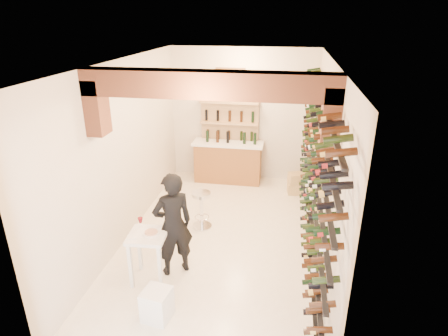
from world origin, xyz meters
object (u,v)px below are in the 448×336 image
at_px(crate_lower, 297,188).
at_px(person, 173,225).
at_px(tasting_table, 148,242).
at_px(white_stool, 157,304).
at_px(back_counter, 228,161).
at_px(chrome_barstool, 202,207).
at_px(wine_rack, 312,167).

bearing_deg(crate_lower, person, -121.08).
xyz_separation_m(tasting_table, white_stool, (0.38, -0.79, -0.44)).
bearing_deg(back_counter, tasting_table, -98.56).
xyz_separation_m(back_counter, chrome_barstool, (-0.15, -2.30, -0.10)).
bearing_deg(wine_rack, chrome_barstool, 169.91).
distance_m(wine_rack, back_counter, 3.38).
height_order(chrome_barstool, crate_lower, chrome_barstool).
bearing_deg(crate_lower, tasting_table, -123.13).
bearing_deg(person, crate_lower, -156.52).
xyz_separation_m(person, chrome_barstool, (0.12, 1.42, -0.43)).
height_order(wine_rack, person, wine_rack).
relative_size(wine_rack, crate_lower, 13.28).
bearing_deg(white_stool, person, 93.08).
relative_size(white_stool, person, 0.26).
height_order(wine_rack, white_stool, wine_rack).
distance_m(white_stool, person, 1.22).
relative_size(wine_rack, back_counter, 3.35).
bearing_deg(back_counter, crate_lower, -14.77).
bearing_deg(crate_lower, back_counter, 165.23).
height_order(wine_rack, tasting_table, wine_rack).
bearing_deg(wine_rack, person, -153.04).
xyz_separation_m(white_stool, person, (-0.06, 1.04, 0.64)).
distance_m(wine_rack, chrome_barstool, 2.30).
xyz_separation_m(tasting_table, person, (0.33, 0.25, 0.19)).
bearing_deg(back_counter, chrome_barstool, -93.69).
relative_size(wine_rack, tasting_table, 5.77).
distance_m(back_counter, tasting_table, 4.01).
height_order(tasting_table, crate_lower, tasting_table).
distance_m(white_stool, chrome_barstool, 2.47).
relative_size(back_counter, chrome_barstool, 2.29).
xyz_separation_m(wine_rack, crate_lower, (-0.13, 2.20, -1.42)).
bearing_deg(wine_rack, white_stool, -134.18).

